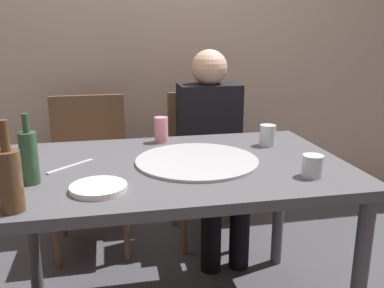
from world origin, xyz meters
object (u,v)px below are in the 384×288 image
object	(u,v)px
beer_bottle	(29,157)
soda_can	(161,130)
pizza_tray	(197,161)
chair_right	(206,156)
chair_left	(90,163)
guest_in_sweater	(212,142)
plate_stack	(99,188)
wine_bottle	(10,179)
dining_table	(173,183)
tumbler_near	(268,135)
tumbler_far	(313,166)
table_knife	(71,166)

from	to	relation	value
beer_bottle	soda_can	size ratio (longest dim) A/B	2.06
pizza_tray	chair_right	distance (m)	0.91
chair_left	guest_in_sweater	distance (m)	0.74
soda_can	plate_stack	bearing A→B (deg)	-116.31
pizza_tray	guest_in_sweater	distance (m)	0.74
pizza_tray	wine_bottle	size ratio (longest dim) A/B	1.81
wine_bottle	dining_table	bearing A→B (deg)	33.34
pizza_tray	tumbler_near	xyz separation A→B (m)	(0.38, 0.18, 0.04)
tumbler_near	tumbler_far	size ratio (longest dim) A/B	1.19
chair_right	guest_in_sweater	world-z (taller)	guest_in_sweater
guest_in_sweater	chair_right	bearing A→B (deg)	-90.00
tumbler_far	soda_can	xyz separation A→B (m)	(-0.49, 0.60, 0.02)
plate_stack	guest_in_sweater	world-z (taller)	guest_in_sweater
dining_table	guest_in_sweater	world-z (taller)	guest_in_sweater
soda_can	chair_right	world-z (taller)	chair_right
pizza_tray	tumbler_near	distance (m)	0.42
tumbler_far	plate_stack	xyz separation A→B (m)	(-0.78, 0.01, -0.03)
tumbler_near	table_knife	bearing A→B (deg)	-170.57
chair_right	dining_table	bearing A→B (deg)	67.75
pizza_tray	table_knife	distance (m)	0.51
dining_table	soda_can	world-z (taller)	soda_can
pizza_tray	dining_table	bearing A→B (deg)	-179.74
pizza_tray	table_knife	xyz separation A→B (m)	(-0.50, 0.04, -0.00)
beer_bottle	guest_in_sweater	distance (m)	1.21
guest_in_sweater	wine_bottle	bearing A→B (deg)	49.70
pizza_tray	tumbler_far	world-z (taller)	tumbler_far
dining_table	soda_can	size ratio (longest dim) A/B	11.55
table_knife	chair_left	world-z (taller)	chair_left
beer_bottle	tumbler_near	xyz separation A→B (m)	(1.01, 0.31, -0.05)
wine_bottle	plate_stack	size ratio (longest dim) A/B	1.44
dining_table	chair_left	world-z (taller)	chair_left
pizza_tray	beer_bottle	size ratio (longest dim) A/B	2.01
dining_table	pizza_tray	size ratio (longest dim) A/B	2.79
tumbler_far	guest_in_sweater	xyz separation A→B (m)	(-0.14, 0.94, -0.15)
dining_table	soda_can	xyz separation A→B (m)	(-0.00, 0.35, 0.15)
soda_can	table_knife	world-z (taller)	soda_can
pizza_tray	beer_bottle	world-z (taller)	beer_bottle
tumbler_near	chair_left	size ratio (longest dim) A/B	0.11
dining_table	wine_bottle	bearing A→B (deg)	-146.66
table_knife	beer_bottle	bearing A→B (deg)	9.60
beer_bottle	plate_stack	distance (m)	0.28
soda_can	beer_bottle	bearing A→B (deg)	-138.23
beer_bottle	guest_in_sweater	world-z (taller)	guest_in_sweater
wine_bottle	tumbler_far	distance (m)	1.03
soda_can	chair_right	xyz separation A→B (m)	(0.35, 0.49, -0.30)
tumbler_near	wine_bottle	bearing A→B (deg)	-152.11
pizza_tray	soda_can	bearing A→B (deg)	106.74
beer_bottle	tumbler_far	xyz separation A→B (m)	(1.01, -0.13, -0.06)
chair_left	chair_right	size ratio (longest dim) A/B	1.00
wine_bottle	chair_right	bearing A→B (deg)	53.47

